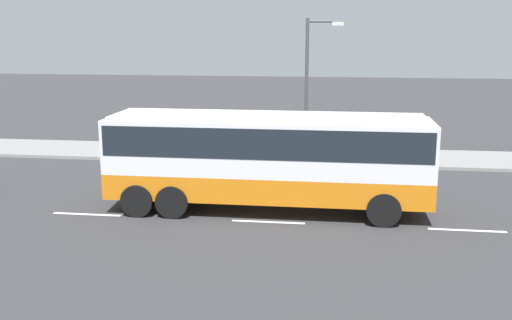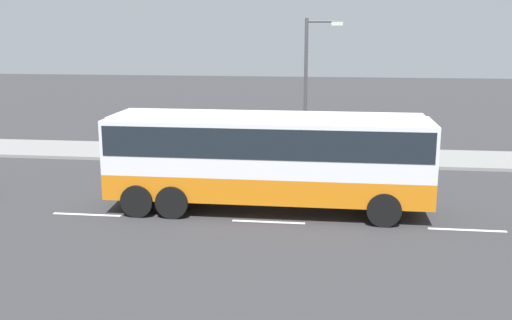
{
  "view_description": "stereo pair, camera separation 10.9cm",
  "coord_description": "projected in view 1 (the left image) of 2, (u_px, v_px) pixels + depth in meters",
  "views": [
    {
      "loc": [
        1.16,
        -20.31,
        6.16
      ],
      "look_at": [
        -1.54,
        -0.21,
        1.73
      ],
      "focal_mm": 41.94,
      "sensor_mm": 36.0,
      "label": 1
    },
    {
      "loc": [
        1.05,
        -20.32,
        6.16
      ],
      "look_at": [
        -1.54,
        -0.21,
        1.73
      ],
      "focal_mm": 41.94,
      "sensor_mm": 36.0,
      "label": 2
    }
  ],
  "objects": [
    {
      "name": "street_lamp",
      "position": [
        310.0,
        80.0,
        27.29
      ],
      "size": [
        1.68,
        0.24,
        6.52
      ],
      "color": "#47474C",
      "rests_on": "sidewalk_curb"
    },
    {
      "name": "coach_bus",
      "position": [
        268.0,
        152.0,
        20.35
      ],
      "size": [
        10.94,
        2.79,
        3.35
      ],
      "rotation": [
        0.0,
        0.0,
        0.0
      ],
      "color": "orange",
      "rests_on": "ground_plane"
    },
    {
      "name": "lane_centreline",
      "position": [
        352.0,
        225.0,
        19.2
      ],
      "size": [
        43.39,
        0.16,
        0.01
      ],
      "color": "white",
      "rests_on": "ground_plane"
    },
    {
      "name": "ground_plane",
      "position": [
        300.0,
        208.0,
        21.13
      ],
      "size": [
        120.0,
        120.0,
        0.0
      ],
      "primitive_type": "plane",
      "color": "#333335"
    },
    {
      "name": "sidewalk_curb",
      "position": [
        311.0,
        156.0,
        29.44
      ],
      "size": [
        80.0,
        4.0,
        0.15
      ],
      "primitive_type": "cube",
      "color": "gray",
      "rests_on": "ground_plane"
    }
  ]
}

